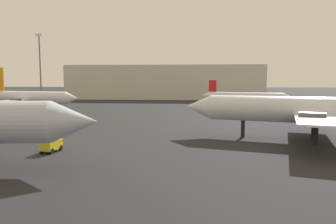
{
  "coord_description": "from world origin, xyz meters",
  "views": [
    {
      "loc": [
        -3.99,
        -12.34,
        7.77
      ],
      "look_at": [
        -7.92,
        33.26,
        3.03
      ],
      "focal_mm": 33.92,
      "sensor_mm": 36.0,
      "label": 1
    }
  ],
  "objects_px": {
    "airplane_on_taxiway": "(308,110)",
    "airplane_far_right": "(244,97)",
    "baggage_cart": "(51,145)",
    "light_mast_left": "(40,64)",
    "airplane_far_left": "(29,97)"
  },
  "relations": [
    {
      "from": "airplane_on_taxiway",
      "to": "airplane_far_left",
      "type": "distance_m",
      "value": 62.72
    },
    {
      "from": "baggage_cart",
      "to": "light_mast_left",
      "type": "distance_m",
      "value": 87.94
    },
    {
      "from": "airplane_on_taxiway",
      "to": "airplane_far_right",
      "type": "relative_size",
      "value": 1.18
    },
    {
      "from": "light_mast_left",
      "to": "airplane_far_left",
      "type": "bearing_deg",
      "value": -67.15
    },
    {
      "from": "airplane_far_left",
      "to": "baggage_cart",
      "type": "distance_m",
      "value": 47.63
    },
    {
      "from": "airplane_on_taxiway",
      "to": "airplane_far_left",
      "type": "xyz_separation_m",
      "value": [
        -53.77,
        32.29,
        -0.54
      ]
    },
    {
      "from": "airplane_far_right",
      "to": "baggage_cart",
      "type": "bearing_deg",
      "value": -97.2
    },
    {
      "from": "airplane_on_taxiway",
      "to": "light_mast_left",
      "type": "distance_m",
      "value": 98.07
    },
    {
      "from": "baggage_cart",
      "to": "airplane_on_taxiway",
      "type": "bearing_deg",
      "value": 114.31
    },
    {
      "from": "airplane_far_left",
      "to": "baggage_cart",
      "type": "height_order",
      "value": "airplane_far_left"
    },
    {
      "from": "airplane_on_taxiway",
      "to": "baggage_cart",
      "type": "xyz_separation_m",
      "value": [
        -29.35,
        -8.53,
        -3.18
      ]
    },
    {
      "from": "baggage_cart",
      "to": "light_mast_left",
      "type": "xyz_separation_m",
      "value": [
        -39.83,
        77.41,
        12.43
      ]
    },
    {
      "from": "airplane_far_left",
      "to": "airplane_far_right",
      "type": "height_order",
      "value": "airplane_far_left"
    },
    {
      "from": "airplane_far_right",
      "to": "baggage_cart",
      "type": "distance_m",
      "value": 68.6
    },
    {
      "from": "airplane_far_left",
      "to": "light_mast_left",
      "type": "xyz_separation_m",
      "value": [
        -15.42,
        36.6,
        9.78
      ]
    }
  ]
}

